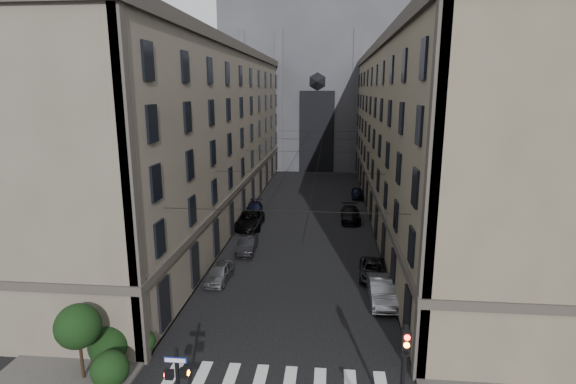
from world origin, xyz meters
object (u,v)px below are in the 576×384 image
(car_right_far, at_px, (358,193))
(car_left_far, at_px, (254,209))
(car_left_midfar, at_px, (250,220))
(gothic_tower, at_px, (319,70))
(car_left_midnear, at_px, (247,245))
(car_right_near, at_px, (382,291))
(traffic_light_right, at_px, (404,371))
(car_right_midfar, at_px, (350,214))
(car_right_midnear, at_px, (373,270))
(car_left_near, at_px, (219,273))

(car_right_far, bearing_deg, car_left_far, -142.97)
(car_left_midfar, bearing_deg, gothic_tower, 80.91)
(car_right_far, bearing_deg, car_left_midnear, -116.63)
(car_left_midfar, xyz_separation_m, car_right_near, (12.01, -15.92, -0.00))
(traffic_light_right, xyz_separation_m, car_right_midfar, (-0.76, 32.03, -2.54))
(car_left_midfar, xyz_separation_m, car_left_far, (-0.39, 5.05, -0.12))
(car_left_far, xyz_separation_m, car_right_midnear, (12.19, -16.92, -0.05))
(car_right_midnear, relative_size, car_right_midfar, 0.88)
(gothic_tower, height_order, traffic_light_right, gothic_tower)
(car_right_midnear, bearing_deg, car_right_far, 93.41)
(car_left_near, relative_size, car_left_far, 0.84)
(traffic_light_right, xyz_separation_m, car_right_midnear, (0.39, 16.65, -2.65))
(traffic_light_right, bearing_deg, car_right_far, 89.20)
(car_left_far, height_order, car_right_far, car_left_far)
(car_left_midfar, height_order, car_right_midfar, car_left_midfar)
(car_right_midfar, bearing_deg, car_left_midnear, -131.20)
(car_left_midfar, relative_size, car_left_far, 1.22)
(car_left_midnear, height_order, car_left_midfar, car_left_midfar)
(gothic_tower, xyz_separation_m, car_right_midfar, (4.84, -41.01, -17.05))
(car_right_midnear, xyz_separation_m, car_right_far, (0.21, 26.29, 0.04))
(gothic_tower, distance_m, traffic_light_right, 74.67)
(car_right_far, bearing_deg, gothic_tower, 101.60)
(car_right_midfar, bearing_deg, car_left_near, -121.34)
(car_right_far, bearing_deg, car_left_near, -112.91)
(gothic_tower, relative_size, car_left_far, 12.36)
(traffic_light_right, xyz_separation_m, car_left_near, (-11.25, 14.85, -2.62))
(car_left_far, bearing_deg, car_right_midfar, -14.10)
(car_left_near, bearing_deg, car_left_midnear, 84.45)
(car_right_midnear, bearing_deg, car_right_near, -83.11)
(car_left_midnear, xyz_separation_m, car_right_far, (10.90, 21.78, -0.03))
(car_left_midnear, bearing_deg, gothic_tower, 82.87)
(car_right_near, bearing_deg, car_right_far, 89.65)
(car_left_midnear, distance_m, car_right_near, 13.86)
(car_left_near, height_order, car_right_midnear, car_left_near)
(car_right_near, relative_size, car_right_midnear, 1.06)
(car_left_midfar, distance_m, car_left_far, 5.07)
(gothic_tower, height_order, car_left_midnear, gothic_tower)
(car_left_midfar, bearing_deg, car_left_midnear, -83.06)
(car_right_midnear, distance_m, car_right_midfar, 15.43)
(gothic_tower, xyz_separation_m, car_left_midnear, (-4.70, -51.88, -17.09))
(car_right_midnear, xyz_separation_m, car_right_midfar, (-1.15, 15.38, 0.11))
(traffic_light_right, xyz_separation_m, car_right_far, (0.60, 42.94, -2.61))
(traffic_light_right, height_order, car_left_midnear, traffic_light_right)
(gothic_tower, height_order, car_left_near, gothic_tower)
(car_right_near, bearing_deg, car_left_midnear, 141.52)
(gothic_tower, bearing_deg, car_left_far, -98.93)
(gothic_tower, height_order, car_right_near, gothic_tower)
(gothic_tower, distance_m, car_right_far, 35.18)
(car_right_midnear, height_order, car_right_midfar, car_right_midfar)
(gothic_tower, xyz_separation_m, car_right_near, (6.20, -60.44, -17.00))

